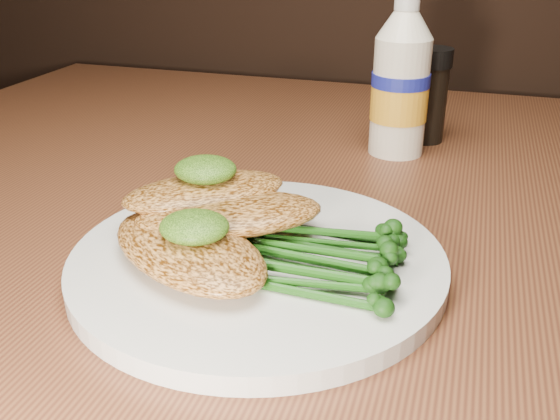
% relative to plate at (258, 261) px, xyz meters
% --- Properties ---
extents(plate, '(0.28, 0.28, 0.01)m').
position_rel_plate_xyz_m(plate, '(0.00, 0.00, 0.00)').
color(plate, silver).
rests_on(plate, dining_table).
extents(chicken_front, '(0.17, 0.15, 0.02)m').
position_rel_plate_xyz_m(chicken_front, '(-0.04, -0.03, 0.02)').
color(chicken_front, '#C8853F').
rests_on(chicken_front, plate).
extents(chicken_mid, '(0.16, 0.13, 0.02)m').
position_rel_plate_xyz_m(chicken_mid, '(-0.03, 0.02, 0.03)').
color(chicken_mid, '#C8853F').
rests_on(chicken_mid, plate).
extents(chicken_back, '(0.14, 0.14, 0.02)m').
position_rel_plate_xyz_m(chicken_back, '(-0.06, 0.04, 0.03)').
color(chicken_back, '#C8853F').
rests_on(chicken_back, plate).
extents(pesto_front, '(0.05, 0.05, 0.02)m').
position_rel_plate_xyz_m(pesto_front, '(-0.04, -0.03, 0.04)').
color(pesto_front, black).
rests_on(pesto_front, chicken_front).
extents(pesto_back, '(0.05, 0.05, 0.02)m').
position_rel_plate_xyz_m(pesto_back, '(-0.06, 0.04, 0.05)').
color(pesto_back, black).
rests_on(pesto_back, chicken_back).
extents(broccolini_bundle, '(0.14, 0.12, 0.02)m').
position_rel_plate_xyz_m(broccolini_bundle, '(0.05, -0.00, 0.02)').
color(broccolini_bundle, '#184A10').
rests_on(broccolini_bundle, plate).
extents(mayo_bottle, '(0.08, 0.08, 0.17)m').
position_rel_plate_xyz_m(mayo_bottle, '(0.06, 0.29, 0.08)').
color(mayo_bottle, white).
rests_on(mayo_bottle, dining_table).
extents(pepper_grinder, '(0.05, 0.05, 0.11)m').
position_rel_plate_xyz_m(pepper_grinder, '(0.09, 0.34, 0.05)').
color(pepper_grinder, black).
rests_on(pepper_grinder, dining_table).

